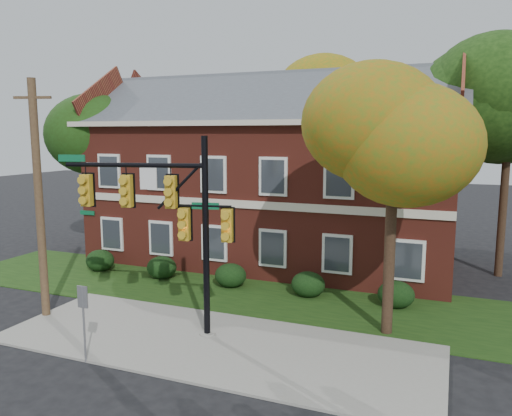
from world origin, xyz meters
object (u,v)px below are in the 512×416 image
at_px(hedge_far_left, 100,260).
at_px(tree_left_rear, 104,133).
at_px(hedge_center, 231,275).
at_px(hedge_left, 162,268).
at_px(apartment_building, 272,166).
at_px(utility_pole, 39,200).
at_px(hedge_far_right, 396,294).
at_px(sign_post, 83,311).
at_px(hedge_right, 308,284).
at_px(tree_far_rear, 334,99).
at_px(traffic_signal, 170,214).
at_px(tree_near_right, 401,133).

bearing_deg(hedge_far_left, tree_left_rear, 123.42).
distance_m(hedge_far_left, hedge_center, 7.00).
bearing_deg(hedge_left, apartment_building, 56.33).
relative_size(apartment_building, utility_pole, 2.20).
bearing_deg(hedge_far_right, apartment_building, 143.11).
xyz_separation_m(hedge_far_left, tree_left_rear, (-2.73, 4.14, 6.16)).
bearing_deg(hedge_far_right, hedge_center, 180.00).
relative_size(apartment_building, sign_post, 8.11).
bearing_deg(apartment_building, utility_pole, -113.58).
bearing_deg(hedge_left, hedge_right, 0.00).
xyz_separation_m(tree_far_rear, sign_post, (-2.25, -21.27, -7.27)).
xyz_separation_m(apartment_building, tree_far_rear, (1.34, 7.84, 3.86)).
relative_size(apartment_building, hedge_right, 13.43).
relative_size(tree_left_rear, traffic_signal, 1.35).
xyz_separation_m(tree_left_rear, utility_pole, (4.93, -9.88, -2.35)).
bearing_deg(hedge_right, hedge_left, 180.00).
height_order(tree_left_rear, utility_pole, tree_left_rear).
distance_m(hedge_left, traffic_signal, 7.58).
relative_size(hedge_center, tree_far_rear, 0.12).
xyz_separation_m(hedge_left, tree_far_rear, (4.84, 13.09, 8.32)).
bearing_deg(utility_pole, hedge_far_right, 8.36).
bearing_deg(hedge_right, utility_pole, -145.33).
xyz_separation_m(hedge_far_right, tree_far_rear, (-5.66, 13.09, 8.32)).
bearing_deg(hedge_far_left, sign_post, -53.34).
distance_m(apartment_building, tree_far_rear, 8.84).
height_order(hedge_far_left, hedge_center, same).
relative_size(hedge_right, traffic_signal, 0.21).
bearing_deg(traffic_signal, tree_near_right, 8.90).
bearing_deg(tree_near_right, hedge_far_right, 94.52).
bearing_deg(hedge_far_right, hedge_far_left, 180.00).
relative_size(hedge_center, tree_left_rear, 0.16).
height_order(hedge_far_left, sign_post, sign_post).
height_order(hedge_center, traffic_signal, traffic_signal).
xyz_separation_m(apartment_building, utility_pole, (-4.80, -10.99, -0.66)).
bearing_deg(tree_far_rear, hedge_center, -95.85).
distance_m(hedge_center, utility_pole, 8.39).
xyz_separation_m(tree_near_right, sign_post, (-8.14, -5.34, -5.09)).
distance_m(tree_far_rear, traffic_signal, 19.17).
distance_m(hedge_left, tree_far_rear, 16.25).
xyz_separation_m(apartment_building, hedge_far_right, (7.00, -5.25, -4.46)).
bearing_deg(traffic_signal, hedge_left, 113.51).
relative_size(hedge_left, tree_near_right, 0.16).
bearing_deg(hedge_center, hedge_right, 0.00).
bearing_deg(utility_pole, apartment_building, 48.84).
bearing_deg(traffic_signal, sign_post, -127.44).
bearing_deg(utility_pole, tree_near_right, -3.99).
height_order(apartment_building, tree_far_rear, tree_far_rear).
bearing_deg(sign_post, hedge_left, 105.62).
bearing_deg(hedge_far_right, tree_left_rear, 166.11).
xyz_separation_m(hedge_left, tree_left_rear, (-6.23, 4.14, 6.16)).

